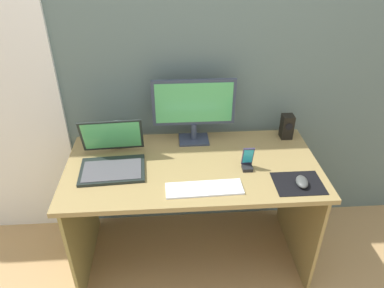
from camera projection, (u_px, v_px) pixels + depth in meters
name	position (u px, v px, depth m)	size (l,w,h in m)	color
ground_plane	(193.00, 255.00, 2.39)	(8.00, 8.00, 0.00)	tan
wall_back	(188.00, 50.00, 2.07)	(6.00, 0.04, 2.50)	slate
desk	(193.00, 186.00, 2.09)	(1.40, 0.69, 0.73)	olive
monitor	(194.00, 107.00, 2.10)	(0.48, 0.14, 0.40)	#313A4E
speaker_right	(287.00, 126.00, 2.21)	(0.07, 0.07, 0.15)	black
laptop	(112.00, 158.00, 1.97)	(0.36, 0.35, 0.24)	black
fishbowl	(117.00, 133.00, 2.15)	(0.16, 0.16, 0.16)	silver
keyboard_external	(204.00, 189.00, 1.82)	(0.39, 0.12, 0.01)	white
mousepad	(298.00, 183.00, 1.86)	(0.25, 0.20, 0.00)	black
mouse	(302.00, 182.00, 1.84)	(0.06, 0.10, 0.04)	#444746
phone_in_dock	(248.00, 161.00, 1.95)	(0.06, 0.06, 0.14)	black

